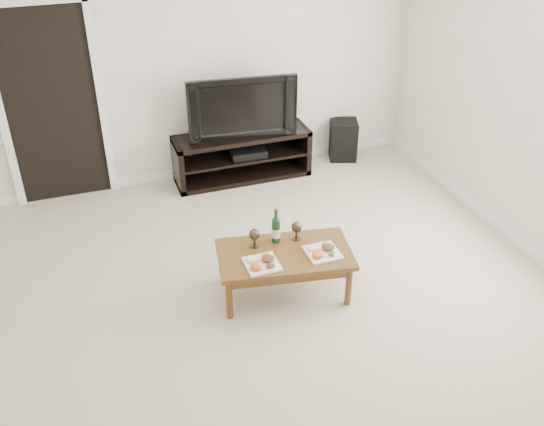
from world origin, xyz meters
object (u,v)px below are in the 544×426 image
(coffee_table, at_px, (284,273))
(television, at_px, (241,105))
(media_console, at_px, (242,156))
(subwoofer, at_px, (343,140))

(coffee_table, bearing_deg, television, 82.49)
(media_console, relative_size, television, 1.29)
(television, bearing_deg, subwoofer, 9.97)
(media_console, xyz_separation_m, subwoofer, (1.32, 0.09, -0.03))
(media_console, height_order, coffee_table, media_console)
(media_console, height_order, subwoofer, media_console)
(media_console, height_order, television, television)
(subwoofer, bearing_deg, coffee_table, -106.49)
(media_console, distance_m, coffee_table, 2.17)
(media_console, distance_m, television, 0.62)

